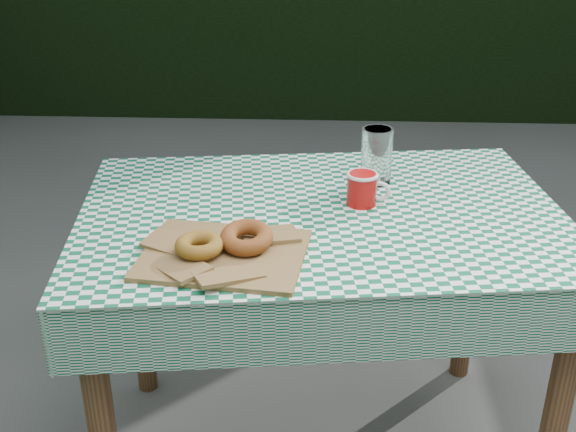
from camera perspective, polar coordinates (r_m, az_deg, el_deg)
The scene contains 8 objects.
ground at distance 2.27m, azimuth 6.25°, elevation -15.33°, with size 60.00×60.00×0.00m, color #4C4C47.
table at distance 1.90m, azimuth 2.49°, elevation -10.05°, with size 1.14×0.76×0.75m, color #4E301B.
tablecloth at distance 1.70m, azimuth 2.73°, elevation 0.32°, with size 1.16×0.78×0.01m, color #0D5737.
paper_bag at distance 1.50m, azimuth -5.18°, elevation -2.99°, with size 0.34×0.27×0.02m, color olive.
bagel_front at distance 1.48m, azimuth -7.14°, elevation -2.35°, with size 0.10×0.10×0.03m, color brown.
bagel_back at distance 1.50m, azimuth -3.35°, elevation -1.72°, with size 0.11×0.11×0.04m, color brown.
coffee_mug at distance 1.73m, azimuth 5.94°, elevation 2.18°, with size 0.14×0.14×0.08m, color #AF0C0B, non-canonical shape.
drinking_glass at distance 1.85m, azimuth 7.10°, elevation 4.84°, with size 0.08×0.08×0.14m, color white.
Camera 1 is at (-0.16, -1.71, 1.48)m, focal length 44.36 mm.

